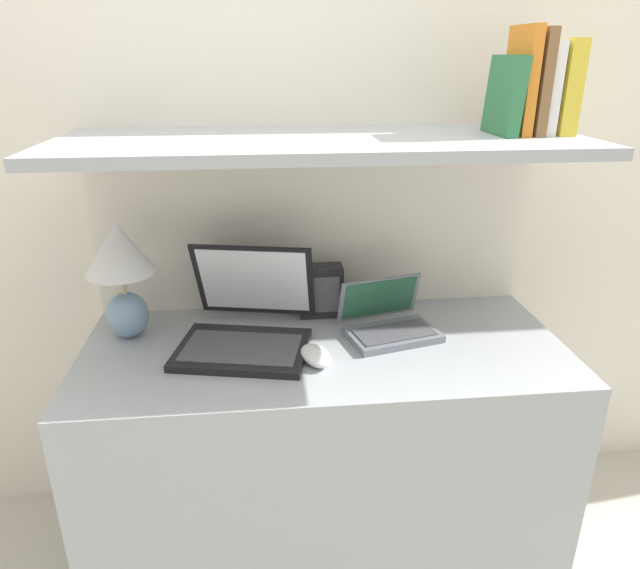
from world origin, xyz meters
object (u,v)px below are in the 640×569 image
at_px(book_white, 545,88).
at_px(book_orange, 521,81).
at_px(book_brown, 534,82).
at_px(book_green, 505,96).
at_px(table_lamp, 121,266).
at_px(laptop_small, 389,323).
at_px(router_box, 321,291).
at_px(laptop_large, 247,325).
at_px(book_yellow, 562,87).
at_px(computer_mouse, 316,356).

height_order(book_white, book_orange, book_orange).
distance_m(book_brown, book_orange, 0.03).
bearing_deg(book_green, book_orange, 0.00).
distance_m(table_lamp, book_brown, 1.16).
xyz_separation_m(laptop_small, router_box, (-0.18, 0.15, 0.05)).
xyz_separation_m(laptop_large, laptop_small, (0.40, 0.01, -0.02)).
bearing_deg(book_white, laptop_large, -178.13).
distance_m(table_lamp, book_white, 1.18).
xyz_separation_m(router_box, book_green, (0.44, -0.14, 0.56)).
height_order(book_brown, book_green, book_brown).
xyz_separation_m(table_lamp, book_green, (0.99, -0.05, 0.43)).
height_order(book_white, book_green, book_white).
bearing_deg(laptop_large, book_green, 2.15).
relative_size(book_orange, book_green, 1.35).
bearing_deg(book_white, laptop_small, -178.20).
bearing_deg(router_box, laptop_large, -143.80).
bearing_deg(book_white, book_yellow, -0.00).
bearing_deg(table_lamp, laptop_small, -4.89).
height_order(book_white, book_brown, book_brown).
relative_size(book_white, book_brown, 0.89).
relative_size(laptop_large, book_green, 2.17).
xyz_separation_m(book_yellow, book_orange, (-0.11, 0.00, 0.02)).
bearing_deg(book_white, book_orange, -180.00).
bearing_deg(book_orange, router_box, 164.28).
relative_size(table_lamp, laptop_small, 1.16).
height_order(book_yellow, book_orange, book_orange).
height_order(computer_mouse, book_green, book_green).
xyz_separation_m(table_lamp, book_orange, (1.03, -0.05, 0.46)).
xyz_separation_m(table_lamp, computer_mouse, (0.50, -0.20, -0.19)).
bearing_deg(book_green, router_box, 163.06).
distance_m(book_yellow, book_green, 0.15).
xyz_separation_m(computer_mouse, book_white, (0.59, 0.15, 0.64)).
relative_size(laptop_large, book_brown, 1.65).
bearing_deg(laptop_small, book_green, 2.49).
xyz_separation_m(laptop_large, book_white, (0.76, 0.02, 0.60)).
bearing_deg(book_yellow, router_box, 167.06).
height_order(laptop_small, computer_mouse, laptop_small).
xyz_separation_m(book_yellow, book_green, (-0.14, 0.00, -0.02)).
distance_m(table_lamp, book_orange, 1.13).
height_order(computer_mouse, book_brown, book_brown).
xyz_separation_m(laptop_large, router_box, (0.22, 0.16, 0.02)).
height_order(table_lamp, book_green, book_green).
bearing_deg(book_orange, book_white, 0.00).
xyz_separation_m(laptop_small, book_brown, (0.34, 0.01, 0.64)).
bearing_deg(book_yellow, table_lamp, 177.47).
bearing_deg(laptop_small, book_yellow, 1.61).
bearing_deg(laptop_small, book_white, 1.80).
bearing_deg(router_box, book_brown, -14.71).
bearing_deg(table_lamp, book_white, -2.63).
height_order(computer_mouse, router_box, router_box).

